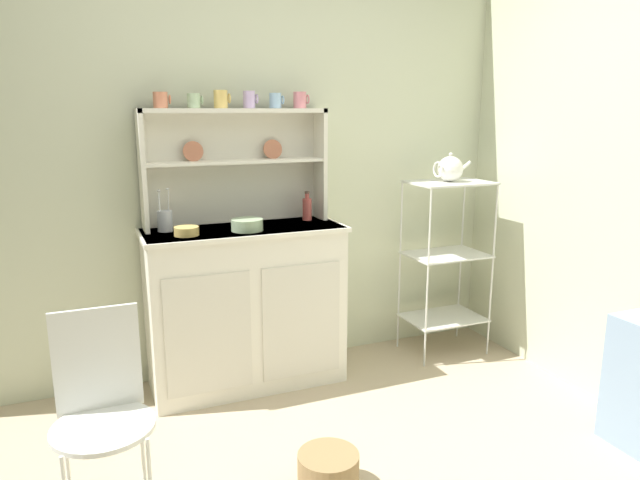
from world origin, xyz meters
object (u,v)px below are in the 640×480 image
object	(u,v)px
porcelain_teapot	(450,169)
utensil_jar	(165,220)
hutch_cabinet	(246,305)
bowl_mixing_large	(187,231)
bakers_rack	(446,251)
cup_terracotta_0	(161,100)
hutch_shelf_unit	(234,157)
floor_basket	(328,472)
wire_chair	(101,403)
jam_bottle	(307,208)

from	to	relation	value
porcelain_teapot	utensil_jar	bearing A→B (deg)	175.97
hutch_cabinet	bowl_mixing_large	xyz separation A→B (m)	(-0.32, -0.07, 0.47)
bakers_rack	porcelain_teapot	size ratio (longest dim) A/B	4.51
bakers_rack	cup_terracotta_0	bearing A→B (deg)	174.44
bakers_rack	bowl_mixing_large	size ratio (longest dim) A/B	8.77
hutch_shelf_unit	cup_terracotta_0	bearing A→B (deg)	-173.93
hutch_shelf_unit	floor_basket	xyz separation A→B (m)	(0.04, -1.24, -1.21)
wire_chair	utensil_jar	distance (m)	1.21
hutch_shelf_unit	wire_chair	world-z (taller)	hutch_shelf_unit
floor_basket	cup_terracotta_0	xyz separation A→B (m)	(-0.43, 1.20, 1.51)
cup_terracotta_0	bowl_mixing_large	world-z (taller)	cup_terracotta_0
floor_basket	bowl_mixing_large	bearing A→B (deg)	110.06
bowl_mixing_large	utensil_jar	xyz separation A→B (m)	(-0.09, 0.15, 0.04)
jam_bottle	utensil_jar	bearing A→B (deg)	-179.42
hutch_shelf_unit	porcelain_teapot	bearing A→B (deg)	-8.98
wire_chair	utensil_jar	xyz separation A→B (m)	(0.40, 1.05, 0.46)
cup_terracotta_0	porcelain_teapot	bearing A→B (deg)	-5.57
bakers_rack	floor_basket	bearing A→B (deg)	-140.57
cup_terracotta_0	bowl_mixing_large	distance (m)	0.69
jam_bottle	hutch_shelf_unit	bearing A→B (deg)	169.28
utensil_jar	floor_basket	bearing A→B (deg)	-68.60
porcelain_teapot	bakers_rack	bearing A→B (deg)	-0.00
wire_chair	bakers_rack	bearing A→B (deg)	7.47
wire_chair	cup_terracotta_0	size ratio (longest dim) A/B	9.64
hutch_shelf_unit	bowl_mixing_large	size ratio (longest dim) A/B	8.09
hutch_shelf_unit	porcelain_teapot	distance (m)	1.32
bowl_mixing_large	porcelain_teapot	bearing A→B (deg)	1.11
hutch_cabinet	hutch_shelf_unit	world-z (taller)	hutch_shelf_unit
cup_terracotta_0	bowl_mixing_large	xyz separation A→B (m)	(0.06, -0.20, -0.66)
bakers_rack	utensil_jar	xyz separation A→B (m)	(-1.71, 0.12, 0.30)
wire_chair	hutch_shelf_unit	bearing A→B (deg)	38.36
bakers_rack	utensil_jar	bearing A→B (deg)	175.98
hutch_cabinet	hutch_shelf_unit	xyz separation A→B (m)	(0.00, 0.16, 0.82)
cup_terracotta_0	utensil_jar	world-z (taller)	cup_terracotta_0
bakers_rack	bowl_mixing_large	world-z (taller)	bakers_rack
hutch_cabinet	porcelain_teapot	xyz separation A→B (m)	(1.30, -0.04, 0.72)
wire_chair	floor_basket	size ratio (longest dim) A/B	3.31
bakers_rack	porcelain_teapot	xyz separation A→B (m)	(-0.00, 0.00, 0.52)
hutch_cabinet	hutch_shelf_unit	distance (m)	0.84
hutch_cabinet	utensil_jar	distance (m)	0.65
bowl_mixing_large	jam_bottle	world-z (taller)	jam_bottle
cup_terracotta_0	jam_bottle	size ratio (longest dim) A/B	0.52
utensil_jar	bowl_mixing_large	bearing A→B (deg)	-60.42
bakers_rack	floor_basket	xyz separation A→B (m)	(-1.26, -1.03, -0.59)
wire_chair	jam_bottle	distance (m)	1.67
wire_chair	porcelain_teapot	distance (m)	2.39
hutch_shelf_unit	bowl_mixing_large	world-z (taller)	hutch_shelf_unit
floor_basket	jam_bottle	xyz separation A→B (m)	(0.36, 1.16, 0.90)
hutch_shelf_unit	floor_basket	size ratio (longest dim) A/B	4.01
bowl_mixing_large	porcelain_teapot	distance (m)	1.64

